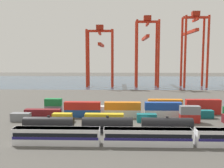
% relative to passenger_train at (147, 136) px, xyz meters
% --- Properties ---
extents(ground_plane, '(420.00, 420.00, 0.00)m').
position_rel_passenger_train_xyz_m(ground_plane, '(0.98, 58.33, -2.14)').
color(ground_plane, '#4C4944').
extents(harbour_water, '(400.00, 110.00, 0.01)m').
position_rel_passenger_train_xyz_m(harbour_water, '(0.98, 153.43, -2.14)').
color(harbour_water, '#384C60').
rests_on(harbour_water, ground_plane).
extents(passenger_train, '(62.16, 3.14, 3.90)m').
position_rel_passenger_train_xyz_m(passenger_train, '(0.00, 0.00, 0.00)').
color(passenger_train, silver).
rests_on(passenger_train, ground_plane).
extents(freight_tank_row, '(45.48, 2.98, 4.44)m').
position_rel_passenger_train_xyz_m(freight_tank_row, '(-9.69, 9.93, -0.04)').
color(freight_tank_row, '#232326').
rests_on(freight_tank_row, ground_plane).
extents(shipping_container_0, '(6.04, 2.44, 2.60)m').
position_rel_passenger_train_xyz_m(shipping_container_0, '(-37.70, 20.97, -0.84)').
color(shipping_container_0, slate).
rests_on(shipping_container_0, ground_plane).
extents(shipping_container_1, '(6.04, 2.44, 2.60)m').
position_rel_passenger_train_xyz_m(shipping_container_1, '(-24.47, 20.97, -0.84)').
color(shipping_container_1, gold).
rests_on(shipping_container_1, ground_plane).
extents(shipping_container_2, '(12.10, 2.44, 2.60)m').
position_rel_passenger_train_xyz_m(shipping_container_2, '(-11.24, 20.97, -0.84)').
color(shipping_container_2, gold).
rests_on(shipping_container_2, ground_plane).
extents(shipping_container_3, '(6.04, 2.44, 2.60)m').
position_rel_passenger_train_xyz_m(shipping_container_3, '(1.99, 20.97, -0.84)').
color(shipping_container_3, '#146066').
rests_on(shipping_container_3, ground_plane).
extents(shipping_container_4, '(6.04, 2.44, 2.60)m').
position_rel_passenger_train_xyz_m(shipping_container_4, '(15.22, 20.97, -0.84)').
color(shipping_container_4, '#AD211C').
rests_on(shipping_container_4, ground_plane).
extents(shipping_container_5, '(6.04, 2.44, 2.60)m').
position_rel_passenger_train_xyz_m(shipping_container_5, '(15.22, 20.97, 1.76)').
color(shipping_container_5, slate).
rests_on(shipping_container_5, shipping_container_4).
extents(shipping_container_7, '(12.10, 2.44, 2.60)m').
position_rel_passenger_train_xyz_m(shipping_container_7, '(-32.52, 27.05, -0.84)').
color(shipping_container_7, maroon).
rests_on(shipping_container_7, ground_plane).
extents(shipping_container_8, '(12.10, 2.44, 2.60)m').
position_rel_passenger_train_xyz_m(shipping_container_8, '(-19.01, 27.05, -0.84)').
color(shipping_container_8, '#1C4299').
rests_on(shipping_container_8, ground_plane).
extents(shipping_container_9, '(12.10, 2.44, 2.60)m').
position_rel_passenger_train_xyz_m(shipping_container_9, '(-19.01, 27.05, 1.76)').
color(shipping_container_9, '#AD211C').
rests_on(shipping_container_9, shipping_container_8).
extents(shipping_container_10, '(12.10, 2.44, 2.60)m').
position_rel_passenger_train_xyz_m(shipping_container_10, '(-5.49, 27.05, -0.84)').
color(shipping_container_10, silver).
rests_on(shipping_container_10, ground_plane).
extents(shipping_container_11, '(12.10, 2.44, 2.60)m').
position_rel_passenger_train_xyz_m(shipping_container_11, '(-5.49, 27.05, 1.76)').
color(shipping_container_11, orange).
rests_on(shipping_container_11, shipping_container_10).
extents(shipping_container_12, '(12.10, 2.44, 2.60)m').
position_rel_passenger_train_xyz_m(shipping_container_12, '(8.03, 27.05, -0.84)').
color(shipping_container_12, silver).
rests_on(shipping_container_12, ground_plane).
extents(shipping_container_13, '(12.10, 2.44, 2.60)m').
position_rel_passenger_train_xyz_m(shipping_container_13, '(8.03, 27.05, 1.76)').
color(shipping_container_13, '#1C4299').
rests_on(shipping_container_13, shipping_container_12).
extents(shipping_container_14, '(6.04, 2.44, 2.60)m').
position_rel_passenger_train_xyz_m(shipping_container_14, '(21.55, 27.05, -0.84)').
color(shipping_container_14, '#146066').
rests_on(shipping_container_14, ground_plane).
extents(shipping_container_15, '(6.04, 2.44, 2.60)m').
position_rel_passenger_train_xyz_m(shipping_container_15, '(-30.46, 33.14, -0.84)').
color(shipping_container_15, slate).
rests_on(shipping_container_15, ground_plane).
extents(shipping_container_16, '(6.04, 2.44, 2.60)m').
position_rel_passenger_train_xyz_m(shipping_container_16, '(-30.46, 33.14, 1.76)').
color(shipping_container_16, '#197538').
rests_on(shipping_container_16, shipping_container_15).
extents(shipping_container_17, '(12.10, 2.44, 2.60)m').
position_rel_passenger_train_xyz_m(shipping_container_17, '(-17.05, 33.14, -0.84)').
color(shipping_container_17, silver).
rests_on(shipping_container_17, ground_plane).
extents(shipping_container_18, '(6.04, 2.44, 2.60)m').
position_rel_passenger_train_xyz_m(shipping_container_18, '(-3.64, 33.14, -0.84)').
color(shipping_container_18, '#AD211C').
rests_on(shipping_container_18, ground_plane).
extents(shipping_container_19, '(12.10, 2.44, 2.60)m').
position_rel_passenger_train_xyz_m(shipping_container_19, '(9.77, 33.14, -0.84)').
color(shipping_container_19, '#146066').
rests_on(shipping_container_19, ground_plane).
extents(shipping_container_20, '(12.10, 2.44, 2.60)m').
position_rel_passenger_train_xyz_m(shipping_container_20, '(9.77, 33.14, 1.76)').
color(shipping_container_20, orange).
rests_on(shipping_container_20, shipping_container_19).
extents(shipping_container_21, '(12.10, 2.44, 2.60)m').
position_rel_passenger_train_xyz_m(shipping_container_21, '(23.18, 33.14, -0.84)').
color(shipping_container_21, '#AD211C').
rests_on(shipping_container_21, ground_plane).
extents(shipping_container_22, '(12.10, 2.44, 2.60)m').
position_rel_passenger_train_xyz_m(shipping_container_22, '(23.18, 33.14, 1.76)').
color(shipping_container_22, '#AD211C').
rests_on(shipping_container_22, shipping_container_21).
extents(gantry_crane_west, '(18.51, 35.77, 41.54)m').
position_rel_passenger_train_xyz_m(gantry_crane_west, '(-20.07, 119.79, 23.04)').
color(gantry_crane_west, red).
rests_on(gantry_crane_west, ground_plane).
extents(gantry_crane_central, '(15.76, 39.20, 47.50)m').
position_rel_passenger_train_xyz_m(gantry_crane_central, '(11.73, 120.03, 26.56)').
color(gantry_crane_central, red).
rests_on(gantry_crane_central, ground_plane).
extents(gantry_crane_east, '(16.28, 37.56, 50.18)m').
position_rel_passenger_train_xyz_m(gantry_crane_east, '(43.52, 119.72, 28.40)').
color(gantry_crane_east, red).
rests_on(gantry_crane_east, ground_plane).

